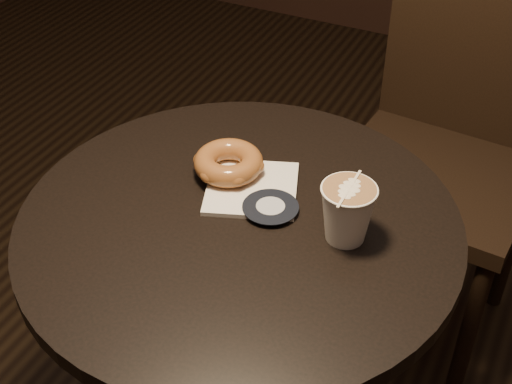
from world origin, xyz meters
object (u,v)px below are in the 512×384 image
latte_cup (347,213)px  chair (458,112)px  cafe_table (241,305)px  doughnut (229,163)px  pastry_bag (252,188)px

latte_cup → chair: bearing=86.8°
cafe_table → doughnut: (-0.07, 0.09, 0.23)m
cafe_table → latte_cup: size_ratio=7.99×
chair → doughnut: (-0.27, -0.61, 0.17)m
doughnut → latte_cup: bearing=-14.8°
cafe_table → pastry_bag: bearing=100.2°
latte_cup → pastry_bag: bearing=166.9°
doughnut → latte_cup: size_ratio=1.24×
cafe_table → pastry_bag: (-0.01, 0.07, 0.20)m
pastry_bag → latte_cup: size_ratio=1.56×
latte_cup → doughnut: bearing=165.2°
chair → pastry_bag: bearing=-104.1°
cafe_table → chair: 0.73m
doughnut → latte_cup: 0.24m
latte_cup → cafe_table: bearing=-169.8°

